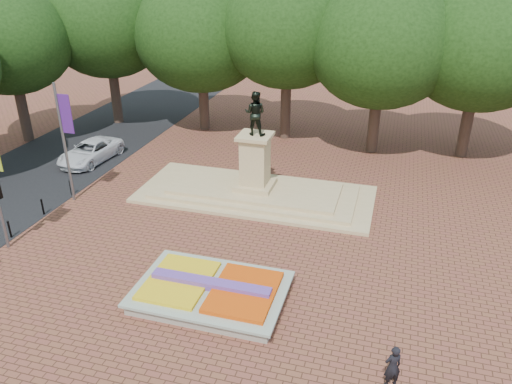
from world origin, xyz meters
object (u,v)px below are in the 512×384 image
Objects in this scene: monument at (255,183)px; flower_bed at (212,291)px; van at (90,152)px; pedestrian at (393,366)px.

flower_bed is at bearing -84.13° from monument.
monument is 2.70× the size of van.
flower_bed is 0.45× the size of monument.
flower_bed is at bearing -36.73° from van.
pedestrian is at bearing -56.19° from monument.
flower_bed is 1.21× the size of van.
monument reaches higher than flower_bed.
van is at bearing -64.50° from pedestrian.
pedestrian is (8.52, -12.72, -0.04)m from monument.
van is 3.08× the size of pedestrian.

